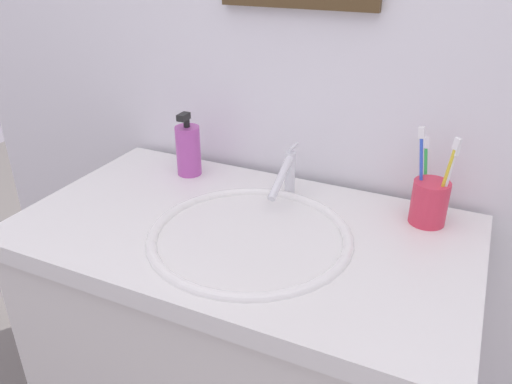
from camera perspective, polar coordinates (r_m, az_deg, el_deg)
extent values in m
cube|color=silver|center=(1.24, 5.02, 15.39)|extent=(2.17, 0.04, 2.40)
cube|color=silver|center=(1.37, -1.34, -20.94)|extent=(0.93, 0.52, 0.85)
cube|color=white|center=(1.09, -1.59, -4.88)|extent=(0.97, 0.56, 0.04)
ellipsoid|color=white|center=(1.06, -0.69, -7.14)|extent=(0.37, 0.37, 0.09)
torus|color=white|center=(1.04, -0.70, -5.11)|extent=(0.43, 0.43, 0.02)
cylinder|color=#595B60|center=(1.09, -0.68, -8.91)|extent=(0.03, 0.03, 0.01)
cylinder|color=silver|center=(1.19, 3.91, 2.17)|extent=(0.02, 0.02, 0.11)
cylinder|color=silver|center=(1.14, 2.89, 1.76)|extent=(0.02, 0.12, 0.08)
cylinder|color=silver|center=(1.18, 4.27, 5.12)|extent=(0.01, 0.05, 0.01)
cylinder|color=#D8334C|center=(1.13, 19.15, -1.14)|extent=(0.08, 0.08, 0.10)
cylinder|color=green|center=(1.15, 18.74, 1.36)|extent=(0.03, 0.04, 0.16)
cube|color=white|center=(1.13, 18.81, 5.35)|extent=(0.02, 0.02, 0.03)
cylinder|color=yellow|center=(1.10, 20.55, 0.77)|extent=(0.03, 0.02, 0.19)
cube|color=white|center=(1.06, 21.91, 5.11)|extent=(0.02, 0.01, 0.03)
cylinder|color=blue|center=(1.11, 18.30, 1.63)|extent=(0.03, 0.01, 0.19)
cube|color=white|center=(1.08, 18.34, 6.44)|extent=(0.02, 0.01, 0.03)
cylinder|color=white|center=(1.10, 20.78, 0.49)|extent=(0.02, 0.02, 0.18)
cube|color=white|center=(1.06, 21.86, 4.54)|extent=(0.02, 0.02, 0.03)
cylinder|color=#B24CA5|center=(1.30, -7.71, 4.70)|extent=(0.06, 0.06, 0.13)
cylinder|color=black|center=(1.28, -7.92, 7.79)|extent=(0.02, 0.02, 0.02)
cube|color=black|center=(1.26, -8.27, 8.48)|extent=(0.02, 0.04, 0.02)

